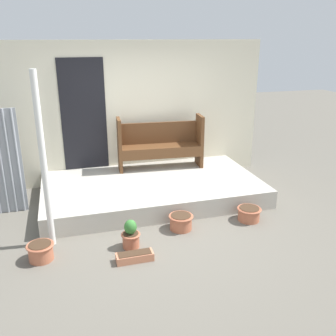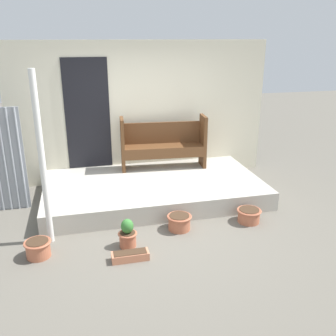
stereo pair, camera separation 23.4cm
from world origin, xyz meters
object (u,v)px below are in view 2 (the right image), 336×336
at_px(support_post, 42,162).
at_px(bench, 163,142).
at_px(flower_pot_middle, 128,235).
at_px(planter_box_rect, 130,256).
at_px(flower_pot_right, 179,222).
at_px(flower_pot_left, 38,248).
at_px(flower_pot_far_right, 249,215).

xyz_separation_m(support_post, bench, (1.99, 1.79, -0.36)).
relative_size(flower_pot_middle, planter_box_rect, 0.86).
bearing_deg(flower_pot_right, support_post, 177.13).
bearing_deg(planter_box_rect, flower_pot_left, 162.84).
bearing_deg(bench, flower_pot_left, -130.05).
height_order(flower_pot_left, flower_pot_middle, flower_pot_middle).
xyz_separation_m(flower_pot_far_right, planter_box_rect, (-1.89, -0.59, -0.06)).
bearing_deg(bench, planter_box_rect, -107.21).
height_order(bench, flower_pot_left, bench).
relative_size(support_post, flower_pot_right, 6.39).
bearing_deg(flower_pot_far_right, support_post, 177.75).
relative_size(flower_pot_left, flower_pot_right, 0.95).
distance_m(bench, flower_pot_left, 3.10).
height_order(flower_pot_middle, flower_pot_right, flower_pot_middle).
relative_size(flower_pot_right, planter_box_rect, 0.77).
distance_m(flower_pot_right, planter_box_rect, 1.02).
distance_m(flower_pot_left, flower_pot_right, 1.95).
bearing_deg(planter_box_rect, bench, 68.25).
bearing_deg(flower_pot_middle, flower_pot_far_right, 8.17).
bearing_deg(flower_pot_left, planter_box_rect, -17.16).
height_order(support_post, flower_pot_right, support_post).
bearing_deg(flower_pot_middle, flower_pot_left, 178.91).
relative_size(bench, flower_pot_left, 4.65).
bearing_deg(planter_box_rect, flower_pot_middle, 87.50).
bearing_deg(flower_pot_left, flower_pot_middle, -1.09).
height_order(support_post, flower_pot_far_right, support_post).
bearing_deg(flower_pot_left, flower_pot_far_right, 4.69).
relative_size(support_post, planter_box_rect, 4.94).
bearing_deg(support_post, flower_pot_far_right, -2.25).
bearing_deg(flower_pot_right, flower_pot_middle, -159.77).
distance_m(bench, flower_pot_middle, 2.47).
bearing_deg(flower_pot_left, flower_pot_right, 7.95).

